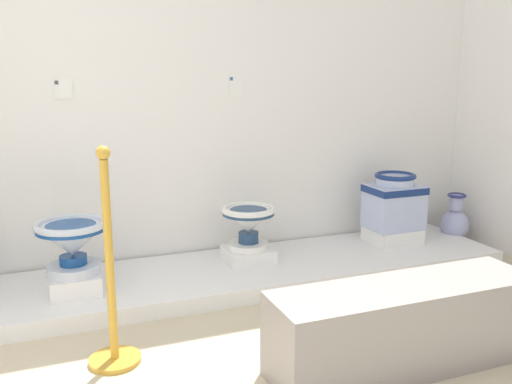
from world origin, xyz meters
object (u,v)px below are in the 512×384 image
at_px(info_placard_second, 235,85).
at_px(antique_toilet_squat_floral, 394,200).
at_px(stanchion_post_near_left, 112,299).
at_px(decorative_vase_companion, 455,223).
at_px(info_placard_first, 63,88).
at_px(antique_toilet_broad_patterned, 72,240).
at_px(plinth_block_broad_patterned, 75,283).
at_px(plinth_block_squat_floral, 392,235).
at_px(plinth_block_rightmost, 248,254).
at_px(museum_bench, 405,326).
at_px(antique_toilet_rightmost, 248,221).

bearing_deg(info_placard_second, antique_toilet_squat_floral, -16.18).
bearing_deg(stanchion_post_near_left, decorative_vase_companion, 18.05).
bearing_deg(info_placard_first, antique_toilet_broad_patterned, -93.54).
distance_m(plinth_block_broad_patterned, antique_toilet_broad_patterned, 0.26).
bearing_deg(info_placard_first, info_placard_second, 0.00).
bearing_deg(plinth_block_squat_floral, decorative_vase_companion, 3.18).
bearing_deg(info_placard_first, antique_toilet_squat_floral, -8.25).
height_order(plinth_block_rightmost, plinth_block_squat_floral, plinth_block_squat_floral).
relative_size(antique_toilet_squat_floral, stanchion_post_near_left, 0.40).
relative_size(info_placard_second, museum_bench, 0.12).
relative_size(antique_toilet_squat_floral, museum_bench, 0.32).
distance_m(antique_toilet_broad_patterned, plinth_block_rightmost, 1.18).
bearing_deg(plinth_block_rightmost, antique_toilet_broad_patterned, -172.07).
relative_size(plinth_block_broad_patterned, info_placard_second, 1.92).
xyz_separation_m(antique_toilet_rightmost, info_placard_second, (0.03, 0.33, 0.89)).
xyz_separation_m(info_placard_first, museum_bench, (1.35, -1.73, -1.05)).
bearing_deg(antique_toilet_rightmost, plinth_block_rightmost, -146.31).
distance_m(antique_toilet_rightmost, museum_bench, 1.43).
height_order(decorative_vase_companion, stanchion_post_near_left, stanchion_post_near_left).
height_order(plinth_block_broad_patterned, antique_toilet_squat_floral, antique_toilet_squat_floral).
bearing_deg(plinth_block_rightmost, stanchion_post_near_left, -139.16).
distance_m(plinth_block_rightmost, decorative_vase_companion, 1.78).
bearing_deg(decorative_vase_companion, plinth_block_squat_floral, -176.82).
distance_m(decorative_vase_companion, museum_bench, 2.10).
bearing_deg(decorative_vase_companion, museum_bench, -137.00).
xyz_separation_m(plinth_block_rightmost, info_placard_first, (-1.10, 0.33, 1.11)).
xyz_separation_m(antique_toilet_broad_patterned, info_placard_second, (1.16, 0.49, 0.85)).
height_order(plinth_block_squat_floral, decorative_vase_companion, decorative_vase_companion).
distance_m(decorative_vase_companion, stanchion_post_near_left, 2.94).
bearing_deg(antique_toilet_rightmost, museum_bench, -79.96).
bearing_deg(plinth_block_rightmost, antique_toilet_squat_floral, 0.24).
height_order(plinth_block_broad_patterned, decorative_vase_companion, decorative_vase_companion).
height_order(antique_toilet_broad_patterned, decorative_vase_companion, antique_toilet_broad_patterned).
bearing_deg(decorative_vase_companion, plinth_block_broad_patterned, -176.13).
distance_m(plinth_block_rightmost, stanchion_post_near_left, 1.34).
bearing_deg(antique_toilet_rightmost, plinth_block_broad_patterned, -172.07).
relative_size(info_placard_first, decorative_vase_companion, 0.30).
distance_m(antique_toilet_squat_floral, stanchion_post_near_left, 2.34).
relative_size(plinth_block_broad_patterned, info_placard_first, 2.38).
distance_m(plinth_block_squat_floral, stanchion_post_near_left, 2.35).
xyz_separation_m(plinth_block_broad_patterned, antique_toilet_squat_floral, (2.30, 0.16, 0.26)).
bearing_deg(decorative_vase_companion, stanchion_post_near_left, -161.95).
relative_size(plinth_block_broad_patterned, stanchion_post_near_left, 0.28).
bearing_deg(stanchion_post_near_left, antique_toilet_broad_patterned, 100.17).
distance_m(stanchion_post_near_left, museum_bench, 1.36).
xyz_separation_m(antique_toilet_rightmost, plinth_block_squat_floral, (1.16, 0.00, -0.23)).
relative_size(plinth_block_rightmost, antique_toilet_rightmost, 0.84).
bearing_deg(museum_bench, plinth_block_squat_floral, 56.74).
xyz_separation_m(info_placard_second, museum_bench, (0.22, -1.73, -1.06)).
height_order(plinth_block_squat_floral, antique_toilet_squat_floral, antique_toilet_squat_floral).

